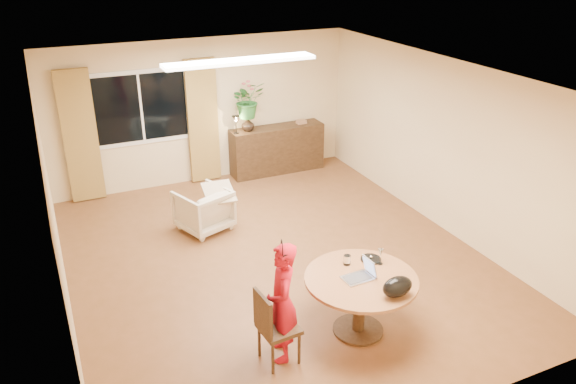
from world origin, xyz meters
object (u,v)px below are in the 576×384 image
object	(u,v)px
child	(282,302)
sideboard	(277,149)
armchair	(204,210)
dining_table	(360,289)
dining_chair	(279,326)

from	to	relation	value
child	sideboard	size ratio (longest dim) A/B	0.75
armchair	child	bearing A→B (deg)	68.35
dining_table	sideboard	xyz separation A→B (m)	(1.11, 4.87, -0.12)
dining_chair	sideboard	bearing A→B (deg)	62.01
dining_table	dining_chair	size ratio (longest dim) A/B	1.43
sideboard	armchair	bearing A→B (deg)	-139.03
dining_table	child	world-z (taller)	child
child	sideboard	world-z (taller)	child
dining_table	sideboard	distance (m)	5.00
dining_chair	dining_table	bearing A→B (deg)	-0.69
child	dining_chair	bearing A→B (deg)	-29.32
dining_table	sideboard	size ratio (longest dim) A/B	0.70
armchair	sideboard	size ratio (longest dim) A/B	0.41
dining_chair	armchair	world-z (taller)	dining_chair
dining_chair	sideboard	world-z (taller)	sideboard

